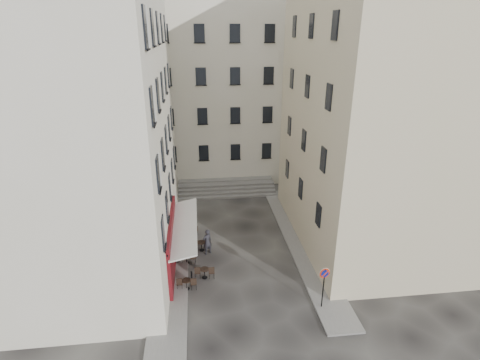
{
  "coord_description": "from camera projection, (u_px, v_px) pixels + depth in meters",
  "views": [
    {
      "loc": [
        -2.55,
        -19.79,
        14.34
      ],
      "look_at": [
        0.26,
        4.0,
        4.65
      ],
      "focal_mm": 28.0,
      "sensor_mm": 36.0,
      "label": 1
    }
  ],
  "objects": [
    {
      "name": "bistro_table_c",
      "position": [
        186.0,
        257.0,
        24.5
      ],
      "size": [
        1.24,
        0.58,
        0.87
      ],
      "color": "black",
      "rests_on": "ground"
    },
    {
      "name": "sidewalk_left",
      "position": [
        175.0,
        242.0,
        27.04
      ],
      "size": [
        2.0,
        22.0,
        0.12
      ],
      "primitive_type": "cube",
      "color": "slate",
      "rests_on": "ground"
    },
    {
      "name": "bistro_table_b",
      "position": [
        205.0,
        272.0,
        23.03
      ],
      "size": [
        1.21,
        0.57,
        0.85
      ],
      "color": "black",
      "rests_on": "ground"
    },
    {
      "name": "building_left",
      "position": [
        58.0,
        104.0,
        21.63
      ],
      "size": [
        12.2,
        16.2,
        20.6
      ],
      "color": "beige",
      "rests_on": "ground"
    },
    {
      "name": "stone_steps",
      "position": [
        227.0,
        188.0,
        35.3
      ],
      "size": [
        9.0,
        3.15,
        0.8
      ],
      "color": "#5E5B59",
      "rests_on": "ground"
    },
    {
      "name": "bistro_table_e",
      "position": [
        190.0,
        230.0,
        27.89
      ],
      "size": [
        1.14,
        0.53,
        0.8
      ],
      "color": "black",
      "rests_on": "ground"
    },
    {
      "name": "no_parking_sign",
      "position": [
        324.0,
        281.0,
        20.0
      ],
      "size": [
        0.59,
        0.14,
        2.61
      ],
      "rotation": [
        0.0,
        0.0,
        0.15
      ],
      "color": "black",
      "rests_on": "ground"
    },
    {
      "name": "cafe_storefront",
      "position": [
        174.0,
        241.0,
        23.62
      ],
      "size": [
        1.74,
        7.3,
        3.5
      ],
      "color": "#450910",
      "rests_on": "ground"
    },
    {
      "name": "sidewalk_right",
      "position": [
        300.0,
        241.0,
        27.1
      ],
      "size": [
        2.0,
        18.0,
        0.12
      ],
      "primitive_type": "cube",
      "color": "slate",
      "rests_on": "ground"
    },
    {
      "name": "bollard_near",
      "position": [
        192.0,
        277.0,
        22.4
      ],
      "size": [
        0.12,
        0.12,
        0.98
      ],
      "color": "black",
      "rests_on": "ground"
    },
    {
      "name": "pedestrian",
      "position": [
        207.0,
        242.0,
        25.4
      ],
      "size": [
        0.81,
        0.73,
        1.85
      ],
      "primitive_type": "imported",
      "rotation": [
        0.0,
        0.0,
        3.7
      ],
      "color": "black",
      "rests_on": "ground"
    },
    {
      "name": "building_back",
      "position": [
        210.0,
        83.0,
        37.76
      ],
      "size": [
        18.2,
        10.2,
        18.6
      ],
      "color": "beige",
      "rests_on": "ground"
    },
    {
      "name": "bistro_table_d",
      "position": [
        202.0,
        245.0,
        25.9
      ],
      "size": [
        1.24,
        0.58,
        0.87
      ],
      "color": "black",
      "rests_on": "ground"
    },
    {
      "name": "bollard_mid",
      "position": [
        192.0,
        246.0,
        25.62
      ],
      "size": [
        0.12,
        0.12,
        0.98
      ],
      "color": "black",
      "rests_on": "ground"
    },
    {
      "name": "building_right",
      "position": [
        394.0,
        111.0,
        24.74
      ],
      "size": [
        12.2,
        14.2,
        18.6
      ],
      "color": "#BEB48D",
      "rests_on": "ground"
    },
    {
      "name": "ground",
      "position": [
        243.0,
        271.0,
        23.87
      ],
      "size": [
        90.0,
        90.0,
        0.0
      ],
      "primitive_type": "plane",
      "color": "black",
      "rests_on": "ground"
    },
    {
      "name": "bistro_table_a",
      "position": [
        187.0,
        283.0,
        22.04
      ],
      "size": [
        1.18,
        0.55,
        0.83
      ],
      "color": "black",
      "rests_on": "ground"
    },
    {
      "name": "bollard_far",
      "position": [
        192.0,
        222.0,
        28.84
      ],
      "size": [
        0.12,
        0.12,
        0.98
      ],
      "color": "black",
      "rests_on": "ground"
    }
  ]
}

